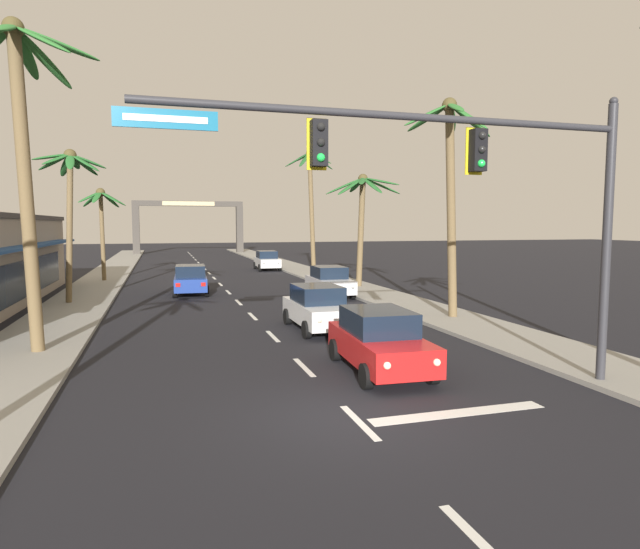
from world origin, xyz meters
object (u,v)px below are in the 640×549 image
Objects in this scene: sedan_parked_nearest_kerb at (329,281)px; town_gateway_arch at (189,220)px; palm_left_third at (70,186)px; sedan_third_in_queue at (318,307)px; palm_right_second at (450,168)px; palm_left_farthest at (101,211)px; sedan_lead_at_stop_bar at (379,340)px; palm_right_farthest at (311,190)px; palm_left_second at (21,125)px; sedan_parked_mid_kerb at (267,260)px; palm_right_third at (362,203)px; traffic_signal_mast at (482,178)px; sedan_oncoming_far at (191,279)px.

town_gateway_arch is (-5.16, 47.12, 3.76)m from sedan_parked_nearest_kerb.
palm_left_third reaches higher than town_gateway_arch.
sedan_third_in_queue is 0.49× the size of palm_right_second.
sedan_parked_nearest_kerb is at bearing -42.31° from palm_left_farthest.
sedan_lead_at_stop_bar is at bearing -57.82° from palm_left_third.
palm_right_farthest is (6.37, 23.83, 5.97)m from sedan_third_in_queue.
palm_left_second is (-12.77, -10.29, 6.04)m from sedan_parked_nearest_kerb.
palm_right_farthest is (15.88, 3.35, 1.90)m from palm_left_farthest.
sedan_third_in_queue is (0.03, 6.05, 0.00)m from sedan_lead_at_stop_bar.
sedan_parked_mid_kerb is at bearing -79.77° from town_gateway_arch.
palm_right_third is (3.15, 3.22, 4.50)m from sedan_parked_nearest_kerb.
sedan_lead_at_stop_bar is 0.63× the size of palm_right_third.
sedan_parked_mid_kerb is (0.03, 18.38, 0.00)m from sedan_parked_nearest_kerb.
sedan_lead_at_stop_bar is 0.50× the size of palm_right_second.
palm_right_second is (15.28, -20.05, 1.37)m from palm_left_farthest.
traffic_signal_mast is 1.48× the size of palm_left_third.
palm_left_second reaches higher than sedan_third_in_queue.
sedan_parked_nearest_kerb is (3.25, 8.86, 0.00)m from sedan_third_in_queue.
palm_right_second is at bearing -52.69° from palm_left_farthest.
sedan_third_in_queue is 0.58× the size of palm_left_third.
sedan_lead_at_stop_bar is 1.01× the size of sedan_parked_nearest_kerb.
palm_right_third is at bearing 45.59° from sedan_parked_nearest_kerb.
palm_right_second is 0.62× the size of town_gateway_arch.
palm_left_farthest is at bearing 90.01° from palm_left_second.
palm_right_farthest is at bearing 11.90° from palm_left_farthest.
sedan_lead_at_stop_bar is 15.27m from sedan_parked_nearest_kerb.
sedan_oncoming_far is 16.81m from palm_right_farthest.
palm_right_third is (5.17, 20.84, 0.34)m from traffic_signal_mast.
traffic_signal_mast is at bearing -93.25° from sedan_parked_mid_kerb.
palm_left_third reaches higher than palm_right_third.
palm_left_second reaches higher than palm_left_farthest.
traffic_signal_mast is 10.33m from palm_right_second.
town_gateway_arch reaches higher than palm_right_third.
palm_right_farthest is (0.60, 23.40, 0.53)m from palm_right_second.
town_gateway_arch is at bearing 96.25° from sedan_parked_nearest_kerb.
sedan_parked_nearest_kerb is 17.48m from palm_left_second.
palm_left_second is 1.30× the size of palm_left_third.
town_gateway_arch is (7.61, 35.50, -0.31)m from palm_left_farthest.
sedan_third_in_queue is at bearing -117.94° from palm_right_third.
sedan_lead_at_stop_bar is (-1.27, 2.71, -4.16)m from traffic_signal_mast.
palm_right_farthest reaches higher than palm_right_second.
palm_left_farthest is at bearing -168.10° from palm_right_farthest.
sedan_parked_mid_kerb is 7.54m from palm_right_farthest.
sedan_parked_mid_kerb is 0.31× the size of town_gateway_arch.
sedan_lead_at_stop_bar is at bearing -70.34° from palm_left_farthest.
palm_left_second reaches higher than sedan_parked_mid_kerb.
palm_right_farthest reaches higher than palm_right_third.
palm_left_third is 16.46m from palm_right_third.
town_gateway_arch reaches higher than traffic_signal_mast.
sedan_parked_nearest_kerb is at bearing -101.75° from palm_right_farthest.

